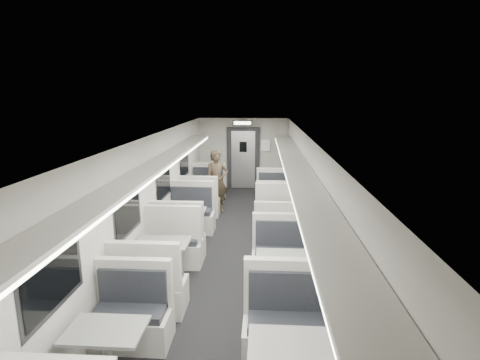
# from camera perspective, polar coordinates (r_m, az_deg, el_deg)

# --- Properties ---
(room) EXTENTS (3.24, 12.24, 2.64)m
(room) POSITION_cam_1_polar(r_m,az_deg,el_deg) (6.93, -2.08, -3.54)
(room) COLOR black
(room) RESTS_ON ground
(booth_left_a) EXTENTS (1.03, 2.09, 1.12)m
(booth_left_a) POSITION_cam_1_polar(r_m,az_deg,el_deg) (10.76, -5.49, -2.19)
(booth_left_a) COLOR beige
(booth_left_a) RESTS_ON room
(booth_left_b) EXTENTS (1.08, 2.20, 1.18)m
(booth_left_b) POSITION_cam_1_polar(r_m,az_deg,el_deg) (8.15, -8.51, -7.10)
(booth_left_b) COLOR beige
(booth_left_b) RESTS_ON room
(booth_left_c) EXTENTS (1.08, 2.19, 1.17)m
(booth_left_c) POSITION_cam_1_polar(r_m,az_deg,el_deg) (6.60, -11.65, -12.20)
(booth_left_c) COLOR beige
(booth_left_c) RESTS_ON room
(booth_left_d) EXTENTS (1.00, 2.03, 1.09)m
(booth_left_d) POSITION_cam_1_polar(r_m,az_deg,el_deg) (4.74, -19.47, -24.07)
(booth_left_d) COLOR beige
(booth_left_d) RESTS_ON room
(booth_right_a) EXTENTS (1.01, 2.04, 1.09)m
(booth_right_a) POSITION_cam_1_polar(r_m,az_deg,el_deg) (10.09, 5.32, -3.26)
(booth_right_a) COLOR beige
(booth_right_a) RESTS_ON room
(booth_right_b) EXTENTS (0.99, 2.01, 1.07)m
(booth_right_b) POSITION_cam_1_polar(r_m,az_deg,el_deg) (8.60, 5.63, -6.18)
(booth_right_b) COLOR beige
(booth_right_b) RESTS_ON room
(booth_right_c) EXTENTS (1.02, 2.06, 1.10)m
(booth_right_c) POSITION_cam_1_polar(r_m,az_deg,el_deg) (6.11, 6.55, -14.38)
(booth_right_c) COLOR beige
(booth_right_c) RESTS_ON room
(passenger) EXTENTS (0.72, 0.57, 1.72)m
(passenger) POSITION_cam_1_polar(r_m,az_deg,el_deg) (10.17, -3.54, -0.24)
(passenger) COLOR black
(passenger) RESTS_ON room
(window_a) EXTENTS (0.02, 1.18, 0.84)m
(window_a) POSITION_cam_1_polar(r_m,az_deg,el_deg) (10.40, -8.47, 2.71)
(window_a) COLOR black
(window_a) RESTS_ON room
(window_b) EXTENTS (0.02, 1.18, 0.84)m
(window_b) POSITION_cam_1_polar(r_m,az_deg,el_deg) (8.31, -11.55, 0.03)
(window_b) COLOR black
(window_b) RESTS_ON room
(window_c) EXTENTS (0.02, 1.18, 0.84)m
(window_c) POSITION_cam_1_polar(r_m,az_deg,el_deg) (6.28, -16.68, -4.41)
(window_c) COLOR black
(window_c) RESTS_ON room
(window_d) EXTENTS (0.02, 1.18, 0.84)m
(window_d) POSITION_cam_1_polar(r_m,az_deg,el_deg) (4.42, -26.60, -12.69)
(window_d) COLOR black
(window_d) RESTS_ON room
(luggage_rack_left) EXTENTS (0.46, 10.40, 0.09)m
(luggage_rack_left) POSITION_cam_1_polar(r_m,az_deg,el_deg) (6.71, -13.02, 1.88)
(luggage_rack_left) COLOR beige
(luggage_rack_left) RESTS_ON room
(luggage_rack_right) EXTENTS (0.46, 10.40, 0.09)m
(luggage_rack_right) POSITION_cam_1_polar(r_m,az_deg,el_deg) (6.47, 8.65, 1.66)
(luggage_rack_right) COLOR beige
(luggage_rack_right) RESTS_ON room
(vestibule_door) EXTENTS (1.10, 0.13, 2.10)m
(vestibule_door) POSITION_cam_1_polar(r_m,az_deg,el_deg) (12.75, 0.49, 3.28)
(vestibule_door) COLOR black
(vestibule_door) RESTS_ON room
(exit_sign) EXTENTS (0.62, 0.12, 0.16)m
(exit_sign) POSITION_cam_1_polar(r_m,az_deg,el_deg) (12.11, 0.38, 8.70)
(exit_sign) COLOR black
(exit_sign) RESTS_ON room
(wall_notice) EXTENTS (0.32, 0.02, 0.40)m
(wall_notice) POSITION_cam_1_polar(r_m,az_deg,el_deg) (12.65, 3.90, 5.29)
(wall_notice) COLOR white
(wall_notice) RESTS_ON room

